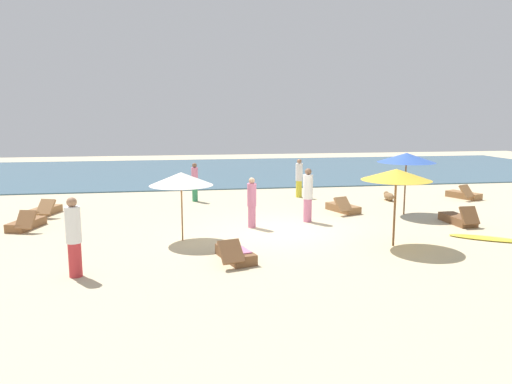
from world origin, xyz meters
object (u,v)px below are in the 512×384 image
lounger_3 (26,224)px  surfboard (487,238)px  umbrella_3 (406,158)px  person_3 (195,182)px  lounger_1 (343,208)px  person_0 (252,202)px  lounger_0 (45,211)px  lounger_4 (235,254)px  umbrella_1 (396,175)px  person_4 (308,195)px  person_2 (299,178)px  person_1 (74,237)px  dog (389,196)px  umbrella_2 (181,179)px  lounger_5 (464,195)px  lounger_2 (459,219)px

lounger_3 → surfboard: bearing=-14.6°
umbrella_3 → person_3: size_ratio=1.39×
lounger_1 → person_0: (-3.90, -1.99, 0.69)m
lounger_0 → lounger_4: bearing=-46.8°
lounger_0 → umbrella_1: bearing=-29.1°
person_3 → person_4: person_4 is taller
lounger_4 → umbrella_1: bearing=8.0°
lounger_4 → surfboard: 7.90m
person_2 → surfboard: size_ratio=0.83×
lounger_4 → person_1: person_1 is taller
lounger_0 → person_0: size_ratio=1.06×
umbrella_1 → lounger_4: (-4.69, -0.66, -1.91)m
umbrella_3 → dog: (0.68, 2.87, -1.97)m
umbrella_3 → surfboard: bearing=-78.4°
lounger_4 → person_3: bearing=94.6°
umbrella_2 → person_4: bearing=23.3°
lounger_4 → person_2: person_2 is taller
lounger_1 → person_4: bearing=-141.5°
lounger_4 → person_1: bearing=-170.3°
person_3 → surfboard: (8.56, -7.99, -0.83)m
umbrella_2 → lounger_1: umbrella_2 is taller
umbrella_1 → surfboard: (3.16, 0.23, -2.05)m
person_0 → person_2: (3.04, 5.58, 0.03)m
umbrella_3 → dog: bearing=76.7°
lounger_0 → lounger_4: (6.43, -6.84, 0.01)m
umbrella_1 → person_3: 9.90m
dog → person_3: bearing=172.0°
lounger_0 → person_2: (10.47, 2.34, 0.73)m
person_0 → lounger_1: bearing=27.1°
lounger_3 → lounger_1: bearing=5.0°
umbrella_3 → dog: 3.54m
lounger_5 → person_1: (-15.16, -8.30, 0.79)m
person_4 → surfboard: size_ratio=0.90×
lounger_3 → lounger_5: size_ratio=0.99×
umbrella_2 → person_0: umbrella_2 is taller
person_1 → lounger_0: bearing=109.0°
umbrella_2 → lounger_2: 9.68m
person_4 → lounger_3: bearing=177.2°
umbrella_1 → person_3: umbrella_1 is taller
lounger_0 → lounger_1: bearing=-6.3°
lounger_3 → dog: lounger_3 is taller
dog → surfboard: size_ratio=0.38×
umbrella_1 → lounger_1: 5.31m
lounger_3 → person_0: bearing=-7.7°
lounger_0 → person_0: 8.13m
umbrella_3 → surfboard: umbrella_3 is taller
lounger_1 → dog: lounger_1 is taller
lounger_1 → person_1: bearing=-144.4°
lounger_5 → person_4: bearing=-157.0°
person_1 → person_4: (6.93, 4.81, 0.01)m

